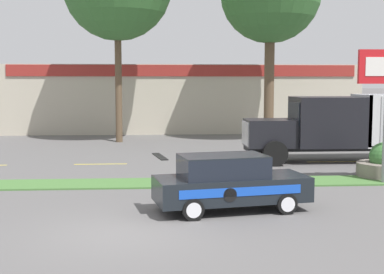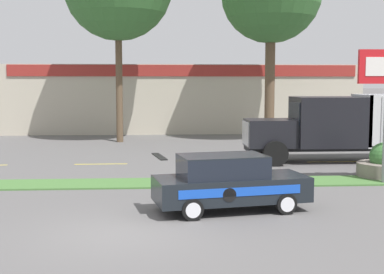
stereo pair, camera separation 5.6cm
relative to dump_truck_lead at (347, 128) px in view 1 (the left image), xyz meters
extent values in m
plane|color=#5B5959|center=(-9.83, -11.39, -1.58)|extent=(600.00, 600.00, 0.00)
cube|color=#477538|center=(-9.83, -4.96, -1.55)|extent=(120.00, 1.87, 0.06)
cube|color=yellow|center=(-11.49, -0.03, -1.58)|extent=(2.40, 0.14, 0.01)
cube|color=yellow|center=(-6.09, -0.03, -1.58)|extent=(2.40, 0.14, 0.01)
cube|color=yellow|center=(-0.69, -0.03, -1.58)|extent=(2.40, 0.14, 0.01)
cube|color=black|center=(0.83, 0.00, -0.93)|extent=(11.22, 1.30, 0.18)
cube|color=black|center=(-3.65, 0.00, -0.20)|extent=(2.25, 1.94, 1.27)
cube|color=#B7B7BC|center=(-4.81, 0.00, -0.20)|extent=(0.06, 1.66, 1.08)
cube|color=black|center=(-0.98, 0.00, 0.32)|extent=(3.10, 2.37, 2.31)
cube|color=black|center=(-2.55, 0.00, 0.72)|extent=(0.04, 2.01, 1.04)
cylinder|color=silver|center=(0.67, -0.77, 0.96)|extent=(0.14, 0.14, 1.29)
cube|color=silver|center=(0.65, 0.00, 0.40)|extent=(0.16, 2.37, 2.36)
cube|color=#B2B2B7|center=(1.16, -1.20, 0.40)|extent=(0.10, 0.04, 2.24)
cylinder|color=black|center=(-3.65, -1.16, -1.02)|extent=(1.13, 0.30, 1.13)
cylinder|color=black|center=(-3.65, 1.17, -1.02)|extent=(1.13, 0.30, 1.13)
cube|color=black|center=(-6.78, -9.22, -0.92)|extent=(4.67, 2.50, 0.71)
cube|color=black|center=(-7.04, -9.27, -0.27)|extent=(2.67, 1.94, 0.60)
cube|color=black|center=(-7.04, -9.27, 0.05)|extent=(2.67, 1.94, 0.04)
cube|color=black|center=(-8.86, -9.61, 0.09)|extent=(0.45, 1.39, 0.03)
cube|color=blue|center=(-6.62, -10.08, -0.85)|extent=(3.48, 0.66, 0.25)
cylinder|color=black|center=(-6.94, -10.14, -0.92)|extent=(0.39, 0.08, 0.39)
cylinder|color=black|center=(-5.28, -9.78, -1.28)|extent=(0.63, 0.31, 0.60)
cylinder|color=silver|center=(-5.26, -9.88, -1.28)|extent=(0.42, 0.09, 0.42)
cylinder|color=black|center=(-5.58, -8.17, -1.28)|extent=(0.63, 0.31, 0.60)
cylinder|color=silver|center=(-5.60, -8.06, -1.28)|extent=(0.42, 0.09, 0.42)
cylinder|color=black|center=(-7.98, -10.28, -1.28)|extent=(0.63, 0.31, 0.60)
cylinder|color=silver|center=(-7.96, -10.39, -1.28)|extent=(0.42, 0.09, 0.42)
cylinder|color=black|center=(-8.28, -8.67, -1.28)|extent=(0.63, 0.31, 0.60)
cylinder|color=silver|center=(-8.30, -8.57, -1.28)|extent=(0.42, 0.09, 0.42)
cylinder|color=slate|center=(-0.03, -4.24, -1.29)|extent=(2.09, 2.09, 0.59)
sphere|color=#386B33|center=(-0.03, -4.24, -0.77)|extent=(1.15, 1.15, 1.15)
cube|color=#BCB29E|center=(-6.94, 19.48, 0.91)|extent=(25.89, 12.00, 4.99)
cube|color=maroon|center=(-6.94, 13.43, 2.96)|extent=(24.59, 0.10, 0.80)
cylinder|color=brown|center=(-11.24, 9.08, 2.30)|extent=(0.42, 0.42, 7.75)
cylinder|color=brown|center=(-1.85, 8.73, 2.18)|extent=(0.62, 0.62, 7.53)
camera|label=1|loc=(-8.98, -24.42, 2.16)|focal=50.00mm
camera|label=2|loc=(-8.92, -24.42, 2.16)|focal=50.00mm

